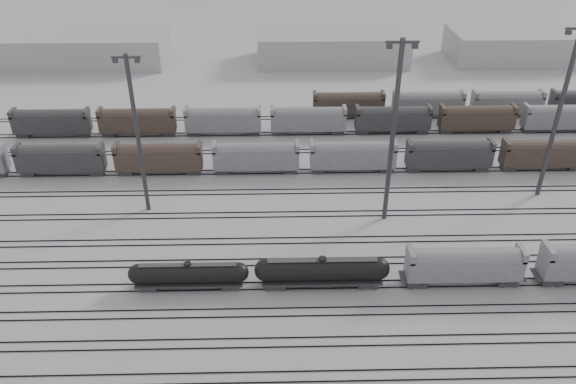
{
  "coord_description": "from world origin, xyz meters",
  "views": [
    {
      "loc": [
        -5.4,
        -55.58,
        47.99
      ],
      "look_at": [
        -3.73,
        18.22,
        4.0
      ],
      "focal_mm": 35.0,
      "sensor_mm": 36.0,
      "label": 1
    }
  ],
  "objects_px": {
    "light_mast_c": "(393,130)",
    "tank_car_b": "(322,270)",
    "tank_car_a": "(189,274)",
    "hopper_car_a": "(464,263)"
  },
  "relations": [
    {
      "from": "tank_car_a",
      "to": "hopper_car_a",
      "type": "xyz_separation_m",
      "value": [
        35.42,
        0.0,
        1.09
      ]
    },
    {
      "from": "light_mast_c",
      "to": "tank_car_b",
      "type": "bearing_deg",
      "value": -124.65
    },
    {
      "from": "tank_car_b",
      "to": "tank_car_a",
      "type": "bearing_deg",
      "value": 180.0
    },
    {
      "from": "tank_car_b",
      "to": "hopper_car_a",
      "type": "distance_m",
      "value": 18.31
    },
    {
      "from": "tank_car_b",
      "to": "light_mast_c",
      "type": "bearing_deg",
      "value": 55.35
    },
    {
      "from": "tank_car_b",
      "to": "light_mast_c",
      "type": "relative_size",
      "value": 0.62
    },
    {
      "from": "tank_car_a",
      "to": "hopper_car_a",
      "type": "bearing_deg",
      "value": 0.0
    },
    {
      "from": "tank_car_a",
      "to": "tank_car_b",
      "type": "relative_size",
      "value": 0.89
    },
    {
      "from": "hopper_car_a",
      "to": "tank_car_b",
      "type": "bearing_deg",
      "value": 180.0
    },
    {
      "from": "tank_car_a",
      "to": "tank_car_b",
      "type": "height_order",
      "value": "tank_car_b"
    }
  ]
}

